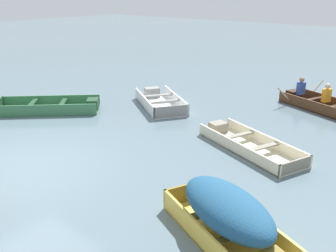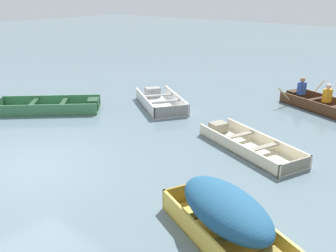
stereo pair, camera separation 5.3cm
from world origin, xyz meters
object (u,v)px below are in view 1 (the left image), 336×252
at_px(skiff_cream_near_moored, 246,144).
at_px(skiff_white_outer_moored, 159,102).
at_px(skiff_yellow_far_moored, 228,213).
at_px(skiff_green_mid_moored, 53,107).
at_px(rowboat_dark_varnish_with_crew, 320,103).

bearing_deg(skiff_cream_near_moored, skiff_white_outer_moored, 161.40).
height_order(skiff_yellow_far_moored, skiff_white_outer_moored, skiff_yellow_far_moored).
xyz_separation_m(skiff_green_mid_moored, skiff_yellow_far_moored, (8.14, -2.25, 0.36)).
xyz_separation_m(skiff_cream_near_moored, skiff_yellow_far_moored, (1.57, -3.60, 0.38)).
bearing_deg(skiff_yellow_far_moored, skiff_white_outer_moored, 139.04).
distance_m(skiff_green_mid_moored, skiff_white_outer_moored, 3.64).
bearing_deg(skiff_green_mid_moored, skiff_white_outer_moored, 49.33).
relative_size(skiff_cream_near_moored, skiff_yellow_far_moored, 1.18).
distance_m(skiff_cream_near_moored, skiff_white_outer_moored, 4.44).
relative_size(skiff_green_mid_moored, skiff_white_outer_moored, 1.14).
bearing_deg(skiff_green_mid_moored, skiff_yellow_far_moored, -15.45).
xyz_separation_m(skiff_green_mid_moored, skiff_white_outer_moored, (2.37, 2.76, 0.01)).
xyz_separation_m(skiff_cream_near_moored, rowboat_dark_varnish_with_crew, (0.31, 4.66, 0.09)).
bearing_deg(skiff_white_outer_moored, skiff_yellow_far_moored, -40.96).
relative_size(skiff_green_mid_moored, skiff_yellow_far_moored, 1.19).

